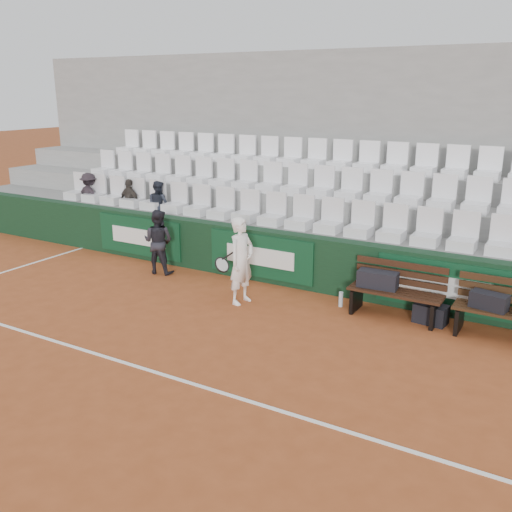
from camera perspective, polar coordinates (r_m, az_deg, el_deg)
The scene contains 22 objects.
ground at distance 7.97m, azimuth -12.32°, elevation -10.62°, with size 80.00×80.00×0.00m, color #9D4A23.
court_baseline at distance 7.97m, azimuth -12.32°, elevation -10.59°, with size 18.00×0.06×0.01m, color white.
back_barrier at distance 10.80m, azimuth 2.10°, elevation -0.13°, with size 18.00×0.34×1.00m.
grandstand_tier_front at distance 11.37m, azimuth 3.31°, elevation 0.70°, with size 18.00×0.95×1.00m, color gray.
grandstand_tier_mid at distance 12.14m, azimuth 5.37°, elevation 2.77°, with size 18.00×0.95×1.45m, color gray.
grandstand_tier_back at distance 12.94m, azimuth 7.18°, elevation 4.59°, with size 18.00×0.95×1.90m, color gray.
grandstand_rear_wall at distance 13.32m, azimuth 8.46°, elevation 10.32°, with size 18.00×0.30×4.40m, color gray.
seat_row_front at distance 11.02m, azimuth 2.96°, elevation 4.57°, with size 11.90×0.44×0.63m, color silver.
seat_row_mid at distance 11.78m, azimuth 5.14°, elevation 7.52°, with size 11.90×0.44×0.63m, color white.
seat_row_back at distance 12.58m, azimuth 7.07°, elevation 10.10°, with size 11.90×0.44×0.63m, color white.
bench_left at distance 9.49m, azimuth 13.69°, elevation -4.72°, with size 1.50×0.56×0.45m, color #331A0F.
bench_right at distance 9.19m, azimuth 23.66°, elevation -6.40°, with size 1.50×0.56×0.45m, color #372010.
sports_bag_left at distance 9.48m, azimuth 12.08°, elevation -2.31°, with size 0.64×0.27×0.27m, color black.
sports_bag_right at distance 9.07m, azimuth 22.28°, elevation -4.18°, with size 0.53×0.24×0.24m, color black.
sports_bag_ground at distance 9.45m, azimuth 17.08°, elevation -5.55°, with size 0.50×0.31×0.31m, color black.
water_bottle_near at distance 9.81m, azimuth 8.48°, elevation -4.30°, with size 0.07×0.07×0.26m, color #B2C3CA.
water_bottle_far at distance 9.36m, azimuth 17.26°, elevation -6.04°, with size 0.07×0.07×0.23m, color silver.
tennis_player at distance 9.70m, azimuth -1.48°, elevation -0.48°, with size 0.71×0.59×1.51m.
ball_kid at distance 11.49m, azimuth -9.75°, elevation 1.42°, with size 0.63×0.49×1.29m, color black.
spectator_a at distance 14.20m, azimuth -16.44°, elevation 7.57°, with size 0.71×0.41×1.10m, color black.
spectator_b at distance 13.32m, azimuth -12.60°, elevation 7.19°, with size 0.62×0.26×1.06m, color #35302A.
spectator_c at distance 12.77m, azimuth -9.81°, elevation 7.02°, with size 0.53×0.41×1.08m, color #1E222D.
Camera 1 is at (4.93, -5.15, 3.57)m, focal length 40.00 mm.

